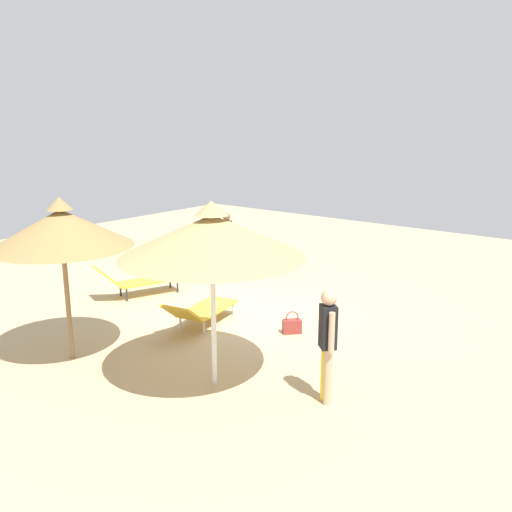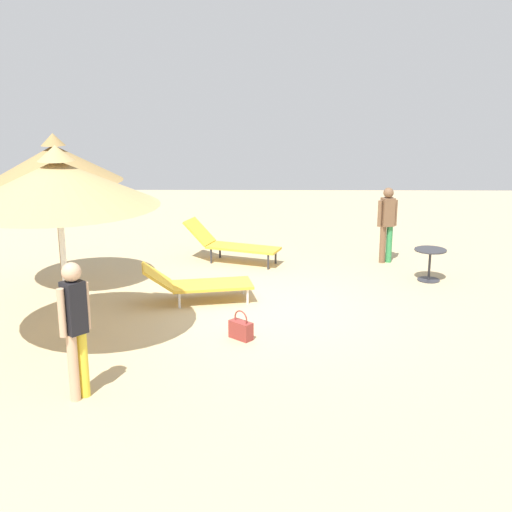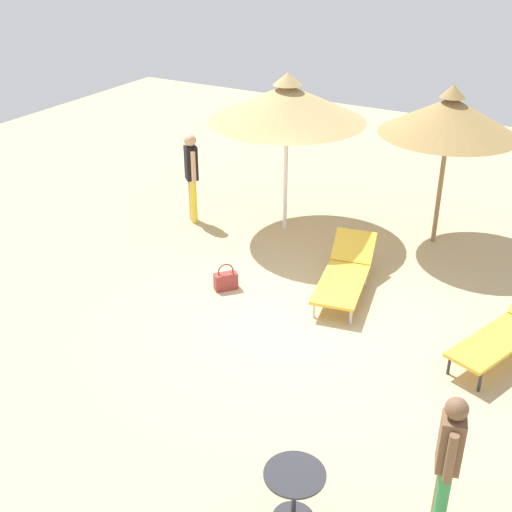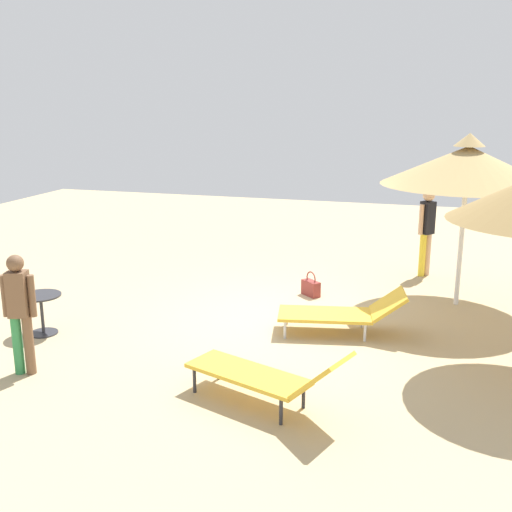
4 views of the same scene
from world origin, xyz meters
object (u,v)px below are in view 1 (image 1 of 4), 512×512
parasol_umbrella_near_right (212,236)px  lounge_chair_far_right (200,310)px  handbag (292,326)px  lounge_chair_near_left (137,280)px  side_table_round (276,256)px  person_standing_edge (227,237)px  person_standing_back (328,339)px  parasol_umbrella_far_left (61,228)px

parasol_umbrella_near_right → lounge_chair_far_right: bearing=-131.1°
parasol_umbrella_near_right → handbag: size_ratio=6.45×
handbag → lounge_chair_near_left: bearing=-85.1°
lounge_chair_near_left → side_table_round: lounge_chair_near_left is taller
parasol_umbrella_near_right → person_standing_edge: parasol_umbrella_near_right is taller
lounge_chair_near_left → person_standing_back: (1.59, 6.28, 0.60)m
lounge_chair_far_right → parasol_umbrella_far_left: bearing=-15.6°
lounge_chair_far_right → lounge_chair_near_left: 2.64m
side_table_round → lounge_chair_near_left: bearing=-17.8°
lounge_chair_far_right → lounge_chair_near_left: (-0.48, -2.59, 0.06)m
parasol_umbrella_far_left → person_standing_edge: bearing=-163.5°
parasol_umbrella_near_right → lounge_chair_near_left: parasol_umbrella_near_right is taller
lounge_chair_far_right → person_standing_back: 3.91m
parasol_umbrella_far_left → side_table_round: size_ratio=4.61×
parasol_umbrella_far_left → person_standing_back: 4.83m
handbag → side_table_round: 4.71m
parasol_umbrella_near_right → lounge_chair_far_right: (-1.72, -1.97, -2.09)m
parasol_umbrella_near_right → lounge_chair_far_right: 3.35m
parasol_umbrella_near_right → lounge_chair_near_left: size_ratio=1.40×
side_table_round → person_standing_back: bearing=42.0°
parasol_umbrella_far_left → lounge_chair_far_right: bearing=164.4°
handbag → lounge_chair_far_right: bearing=-63.7°
lounge_chair_near_left → side_table_round: (-3.97, 1.27, 0.02)m
parasol_umbrella_near_right → side_table_round: (-6.16, -3.29, -2.02)m
person_standing_back → handbag: (-1.96, -1.97, -0.86)m
parasol_umbrella_near_right → person_standing_back: 2.32m
parasol_umbrella_near_right → person_standing_edge: (-5.53, -4.58, -1.53)m
lounge_chair_far_right → handbag: lounge_chair_far_right is taller
handbag → parasol_umbrella_near_right: bearing=5.6°
person_standing_back → person_standing_edge: (-4.92, -6.29, -0.10)m
parasol_umbrella_far_left → person_standing_edge: 6.82m
lounge_chair_far_right → lounge_chair_near_left: size_ratio=0.95×
handbag → person_standing_back: bearing=45.1°
lounge_chair_near_left → handbag: 4.33m
lounge_chair_far_right → person_standing_edge: size_ratio=1.25×
lounge_chair_far_right → side_table_round: bearing=-163.5°
lounge_chair_near_left → lounge_chair_far_right: bearing=79.6°
person_standing_back → side_table_round: person_standing_back is taller
person_standing_edge → handbag: 5.30m
lounge_chair_near_left → person_standing_edge: size_ratio=1.31×
person_standing_edge → side_table_round: 1.51m
person_standing_edge → side_table_round: person_standing_edge is taller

